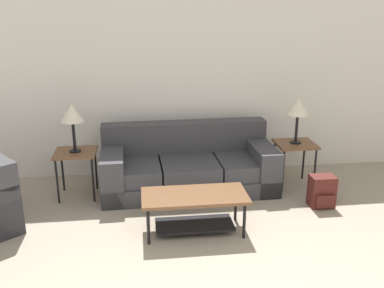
{
  "coord_description": "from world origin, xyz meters",
  "views": [
    {
      "loc": [
        -0.61,
        -1.98,
        2.28
      ],
      "look_at": [
        -0.04,
        2.62,
        0.8
      ],
      "focal_mm": 40.0,
      "sensor_mm": 36.0,
      "label": 1
    }
  ],
  "objects_px": {
    "side_table_right": "(295,148)",
    "table_lamp_left": "(72,114)",
    "side_table_left": "(76,157)",
    "backpack": "(322,192)",
    "table_lamp_right": "(298,108)",
    "couch": "(188,167)",
    "coffee_table": "(194,204)"
  },
  "relations": [
    {
      "from": "couch",
      "to": "coffee_table",
      "type": "height_order",
      "value": "couch"
    },
    {
      "from": "table_lamp_left",
      "to": "backpack",
      "type": "xyz_separation_m",
      "value": [
        2.93,
        -0.66,
        -0.88
      ]
    },
    {
      "from": "coffee_table",
      "to": "table_lamp_left",
      "type": "distance_m",
      "value": 1.88
    },
    {
      "from": "side_table_right",
      "to": "table_lamp_right",
      "type": "height_order",
      "value": "table_lamp_right"
    },
    {
      "from": "side_table_right",
      "to": "table_lamp_left",
      "type": "bearing_deg",
      "value": 180.0
    },
    {
      "from": "side_table_left",
      "to": "backpack",
      "type": "bearing_deg",
      "value": -12.77
    },
    {
      "from": "side_table_right",
      "to": "table_lamp_left",
      "type": "relative_size",
      "value": 0.99
    },
    {
      "from": "side_table_left",
      "to": "table_lamp_left",
      "type": "distance_m",
      "value": 0.54
    },
    {
      "from": "couch",
      "to": "coffee_table",
      "type": "bearing_deg",
      "value": -93.15
    },
    {
      "from": "table_lamp_left",
      "to": "backpack",
      "type": "bearing_deg",
      "value": -12.77
    },
    {
      "from": "backpack",
      "to": "table_lamp_right",
      "type": "bearing_deg",
      "value": 99.94
    },
    {
      "from": "coffee_table",
      "to": "side_table_right",
      "type": "bearing_deg",
      "value": 36.32
    },
    {
      "from": "couch",
      "to": "backpack",
      "type": "xyz_separation_m",
      "value": [
        1.52,
        -0.76,
        -0.1
      ]
    },
    {
      "from": "coffee_table",
      "to": "side_table_right",
      "type": "height_order",
      "value": "side_table_right"
    },
    {
      "from": "couch",
      "to": "side_table_left",
      "type": "xyz_separation_m",
      "value": [
        -1.4,
        -0.09,
        0.23
      ]
    },
    {
      "from": "table_lamp_right",
      "to": "couch",
      "type": "bearing_deg",
      "value": 176.22
    },
    {
      "from": "table_lamp_left",
      "to": "table_lamp_right",
      "type": "distance_m",
      "value": 2.81
    },
    {
      "from": "side_table_right",
      "to": "backpack",
      "type": "xyz_separation_m",
      "value": [
        0.12,
        -0.66,
        -0.34
      ]
    },
    {
      "from": "table_lamp_right",
      "to": "backpack",
      "type": "relative_size",
      "value": 1.56
    },
    {
      "from": "table_lamp_right",
      "to": "backpack",
      "type": "bearing_deg",
      "value": -80.06
    },
    {
      "from": "side_table_right",
      "to": "table_lamp_left",
      "type": "height_order",
      "value": "table_lamp_left"
    },
    {
      "from": "side_table_right",
      "to": "table_lamp_right",
      "type": "bearing_deg",
      "value": 180.0
    },
    {
      "from": "coffee_table",
      "to": "backpack",
      "type": "distance_m",
      "value": 1.65
    },
    {
      "from": "couch",
      "to": "table_lamp_left",
      "type": "relative_size",
      "value": 3.72
    },
    {
      "from": "backpack",
      "to": "side_table_left",
      "type": "bearing_deg",
      "value": 167.23
    },
    {
      "from": "table_lamp_left",
      "to": "coffee_table",
      "type": "bearing_deg",
      "value": -38.94
    },
    {
      "from": "table_lamp_left",
      "to": "side_table_left",
      "type": "bearing_deg",
      "value": 0.0
    },
    {
      "from": "side_table_left",
      "to": "table_lamp_left",
      "type": "height_order",
      "value": "table_lamp_left"
    },
    {
      "from": "couch",
      "to": "side_table_left",
      "type": "height_order",
      "value": "couch"
    },
    {
      "from": "coffee_table",
      "to": "side_table_left",
      "type": "bearing_deg",
      "value": 141.06
    },
    {
      "from": "couch",
      "to": "table_lamp_right",
      "type": "distance_m",
      "value": 1.61
    },
    {
      "from": "side_table_right",
      "to": "couch",
      "type": "bearing_deg",
      "value": 176.22
    }
  ]
}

